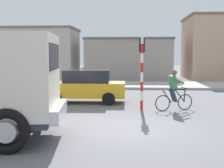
{
  "coord_description": "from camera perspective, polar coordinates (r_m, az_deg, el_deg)",
  "views": [
    {
      "loc": [
        0.24,
        -9.97,
        2.36
      ],
      "look_at": [
        -0.52,
        2.5,
        1.2
      ],
      "focal_mm": 51.32,
      "sensor_mm": 36.0,
      "label": 1
    }
  ],
  "objects": [
    {
      "name": "ground_plane",
      "position": [
        10.25,
        2.07,
        -8.01
      ],
      "size": [
        120.0,
        120.0,
        0.0
      ],
      "primitive_type": "plane",
      "color": "slate"
    },
    {
      "name": "sidewalk_far",
      "position": [
        23.94,
        2.9,
        -0.17
      ],
      "size": [
        80.0,
        5.0,
        0.16
      ],
      "primitive_type": "cube",
      "color": "#ADADA8",
      "rests_on": "ground"
    },
    {
      "name": "cyclist",
      "position": [
        13.61,
        10.97,
        -1.11
      ],
      "size": [
        1.63,
        0.74,
        1.72
      ],
      "color": "black",
      "rests_on": "ground"
    },
    {
      "name": "traffic_light_pole",
      "position": [
        13.68,
        5.35,
        4.05
      ],
      "size": [
        0.24,
        0.43,
        3.2
      ],
      "color": "red",
      "rests_on": "ground"
    },
    {
      "name": "car_red_near",
      "position": [
        15.71,
        -4.85,
        -0.36
      ],
      "size": [
        4.04,
        1.95,
        1.6
      ],
      "color": "gold",
      "rests_on": "ground"
    },
    {
      "name": "pedestrian_near_kerb",
      "position": [
        19.52,
        -5.31,
        0.83
      ],
      "size": [
        0.34,
        0.22,
        1.62
      ],
      "color": "#2D334C",
      "rests_on": "ground"
    },
    {
      "name": "building_corner_left",
      "position": [
        31.37,
        -15.1,
        5.2
      ],
      "size": [
        9.65,
        5.33,
        4.81
      ],
      "color": "#B2AD9E",
      "rests_on": "ground"
    },
    {
      "name": "building_mid_block",
      "position": [
        30.16,
        2.99,
        4.47
      ],
      "size": [
        7.93,
        5.1,
        3.85
      ],
      "color": "#9E9389",
      "rests_on": "ground"
    }
  ]
}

